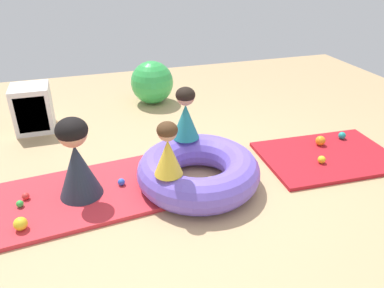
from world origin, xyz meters
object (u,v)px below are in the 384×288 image
(play_ball_red, at_px, (26,196))
(play_ball_yellow_second, at_px, (21,224))
(child_in_yellow, at_px, (168,149))
(play_ball_green, at_px, (20,204))
(inflatable_cushion, at_px, (198,171))
(play_ball_blue, at_px, (121,182))
(adult_seated, at_px, (76,159))
(child_in_teal, at_px, (186,114))
(play_ball_teal, at_px, (342,135))
(play_ball_yellow, at_px, (322,160))
(storage_cube, at_px, (33,109))
(play_ball_pink, at_px, (75,177))
(play_ball_orange, at_px, (320,141))
(exercise_ball_large, at_px, (152,82))

(play_ball_red, height_order, play_ball_yellow_second, play_ball_yellow_second)
(child_in_yellow, xyz_separation_m, play_ball_green, (-1.24, 0.30, -0.49))
(inflatable_cushion, bearing_deg, play_ball_blue, 166.91)
(play_ball_green, xyz_separation_m, play_ball_blue, (0.87, 0.07, 0.00))
(child_in_yellow, height_order, play_ball_yellow_second, child_in_yellow)
(adult_seated, distance_m, play_ball_red, 0.58)
(play_ball_green, height_order, play_ball_yellow_second, play_ball_yellow_second)
(inflatable_cushion, xyz_separation_m, child_in_teal, (-0.00, 0.40, 0.42))
(child_in_yellow, distance_m, play_ball_teal, 2.33)
(play_ball_yellow, relative_size, storage_cube, 0.14)
(inflatable_cushion, height_order, play_ball_green, inflatable_cushion)
(play_ball_red, height_order, play_ball_pink, play_ball_pink)
(child_in_yellow, relative_size, play_ball_green, 7.71)
(inflatable_cushion, relative_size, play_ball_green, 18.71)
(play_ball_orange, xyz_separation_m, play_ball_yellow_second, (-3.08, -0.52, -0.00))
(play_ball_pink, relative_size, exercise_ball_large, 0.11)
(child_in_yellow, relative_size, play_ball_blue, 6.97)
(inflatable_cushion, xyz_separation_m, play_ball_blue, (-0.70, 0.16, -0.09))
(adult_seated, height_order, play_ball_green, adult_seated)
(play_ball_orange, relative_size, storage_cube, 0.19)
(child_in_yellow, height_order, play_ball_orange, child_in_yellow)
(child_in_teal, xyz_separation_m, adult_seated, (-1.06, -0.27, -0.18))
(play_ball_teal, xyz_separation_m, play_ball_pink, (-2.99, 0.01, -0.01))
(adult_seated, height_order, play_ball_teal, adult_seated)
(play_ball_red, distance_m, storage_cube, 1.58)
(child_in_teal, distance_m, exercise_ball_large, 1.87)
(storage_cube, bearing_deg, child_in_teal, -41.73)
(adult_seated, bearing_deg, play_ball_orange, 10.84)
(child_in_yellow, distance_m, play_ball_yellow_second, 1.29)
(play_ball_blue, bearing_deg, play_ball_red, 178.03)
(play_ball_pink, bearing_deg, storage_cube, 106.90)
(play_ball_yellow, xyz_separation_m, exercise_ball_large, (-1.28, 2.30, 0.22))
(child_in_yellow, bearing_deg, play_ball_blue, -169.38)
(child_in_yellow, bearing_deg, play_ball_red, -142.36)
(play_ball_green, bearing_deg, play_ball_yellow, -2.68)
(play_ball_yellow_second, bearing_deg, play_ball_green, 96.76)
(adult_seated, height_order, exercise_ball_large, adult_seated)
(adult_seated, distance_m, play_ball_green, 0.61)
(play_ball_blue, bearing_deg, play_ball_green, -175.23)
(exercise_ball_large, bearing_deg, play_ball_yellow_second, -122.59)
(storage_cube, bearing_deg, play_ball_teal, -22.35)
(play_ball_orange, relative_size, play_ball_pink, 1.56)
(play_ball_pink, bearing_deg, play_ball_green, -148.93)
(inflatable_cushion, xyz_separation_m, play_ball_orange, (1.54, 0.30, -0.07))
(child_in_yellow, xyz_separation_m, play_ball_orange, (1.88, 0.51, -0.46))
(adult_seated, xyz_separation_m, play_ball_yellow, (2.38, -0.17, -0.32))
(inflatable_cushion, height_order, play_ball_yellow_second, inflatable_cushion)
(play_ball_orange, xyz_separation_m, play_ball_blue, (-2.24, -0.14, -0.02))
(exercise_ball_large, bearing_deg, play_ball_orange, -52.42)
(inflatable_cushion, relative_size, exercise_ball_large, 1.89)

